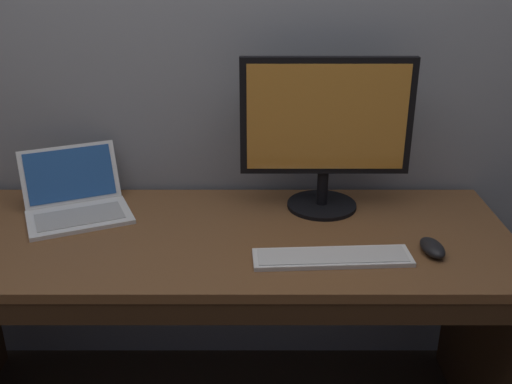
{
  "coord_description": "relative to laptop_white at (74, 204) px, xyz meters",
  "views": [
    {
      "loc": [
        0.14,
        -1.65,
        1.59
      ],
      "look_at": [
        0.15,
        0.0,
        0.88
      ],
      "focal_mm": 41.65,
      "sensor_mm": 36.0,
      "label": 1
    }
  ],
  "objects": [
    {
      "name": "wired_keyboard",
      "position": [
        0.81,
        -0.31,
        -0.03
      ],
      "size": [
        0.46,
        0.14,
        0.02
      ],
      "color": "white",
      "rests_on": "desk"
    },
    {
      "name": "external_monitor",
      "position": [
        0.82,
        0.04,
        0.25
      ],
      "size": [
        0.55,
        0.24,
        0.51
      ],
      "color": "black",
      "rests_on": "desk"
    },
    {
      "name": "laptop_white",
      "position": [
        0.0,
        0.0,
        0.0
      ],
      "size": [
        0.41,
        0.4,
        0.2
      ],
      "color": "white",
      "rests_on": "desk"
    },
    {
      "name": "desk",
      "position": [
        0.46,
        -0.15,
        -0.26
      ],
      "size": [
        1.87,
        0.69,
        0.74
      ],
      "color": "brown",
      "rests_on": "ground"
    },
    {
      "name": "computer_mouse",
      "position": [
        1.11,
        -0.27,
        -0.02
      ],
      "size": [
        0.08,
        0.12,
        0.04
      ],
      "primitive_type": "ellipsoid",
      "rotation": [
        0.0,
        0.0,
        0.15
      ],
      "color": "black",
      "rests_on": "desk"
    }
  ]
}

